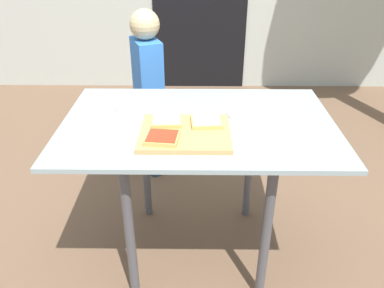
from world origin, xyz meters
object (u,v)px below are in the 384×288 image
object	(u,v)px
cutting_board	(185,133)
plate_white_left	(137,104)
dining_table	(198,140)
plate_white_right	(251,113)
pizza_slice_near_left	(162,138)
pizza_slice_far_right	(207,122)
child_left	(148,84)
pizza_slice_far_left	(167,121)

from	to	relation	value
cutting_board	plate_white_left	distance (m)	0.37
dining_table	plate_white_right	distance (m)	0.27
pizza_slice_near_left	plate_white_left	distance (m)	0.40
pizza_slice_near_left	plate_white_left	world-z (taller)	pizza_slice_near_left
pizza_slice_far_right	child_left	world-z (taller)	child_left
cutting_board	plate_white_right	bearing A→B (deg)	35.40
dining_table	plate_white_right	bearing A→B (deg)	19.09
pizza_slice_far_right	plate_white_right	bearing A→B (deg)	35.32
pizza_slice_far_left	plate_white_left	world-z (taller)	pizza_slice_far_left
pizza_slice_far_left	pizza_slice_far_right	bearing A→B (deg)	-2.51
dining_table	plate_white_right	world-z (taller)	plate_white_right
pizza_slice_far_right	pizza_slice_near_left	world-z (taller)	same
pizza_slice_far_left	pizza_slice_near_left	bearing A→B (deg)	-93.00
plate_white_right	pizza_slice_far_left	bearing A→B (deg)	-159.71
pizza_slice_far_right	pizza_slice_near_left	bearing A→B (deg)	-141.03
cutting_board	plate_white_right	world-z (taller)	cutting_board
plate_white_right	pizza_slice_far_right	bearing A→B (deg)	-144.68
pizza_slice_far_left	pizza_slice_far_right	size ratio (longest dim) A/B	0.99
pizza_slice_far_right	plate_white_right	world-z (taller)	pizza_slice_far_right
pizza_slice_far_right	child_left	xyz separation A→B (m)	(-0.34, 0.82, -0.15)
cutting_board	pizza_slice_far_left	world-z (taller)	pizza_slice_far_left
dining_table	pizza_slice_far_left	distance (m)	0.19
pizza_slice_far_left	cutting_board	bearing A→B (deg)	-42.08
pizza_slice_far_right	dining_table	bearing A→B (deg)	118.93
plate_white_left	pizza_slice_far_right	bearing A→B (deg)	-35.73
plate_white_left	child_left	xyz separation A→B (m)	(-0.02, 0.59, -0.13)
cutting_board	pizza_slice_near_left	world-z (taller)	pizza_slice_near_left
pizza_slice_near_left	plate_white_right	xyz separation A→B (m)	(0.37, 0.28, -0.03)
pizza_slice_far_left	plate_white_left	distance (m)	0.27
cutting_board	plate_white_right	xyz separation A→B (m)	(0.29, 0.20, -0.01)
pizza_slice_near_left	plate_white_right	bearing A→B (deg)	37.05
pizza_slice_far_left	pizza_slice_near_left	size ratio (longest dim) A/B	0.96
pizza_slice_near_left	child_left	xyz separation A→B (m)	(-0.17, 0.96, -0.15)
cutting_board	pizza_slice_far_right	xyz separation A→B (m)	(0.09, 0.06, 0.02)
plate_white_right	plate_white_left	world-z (taller)	same
cutting_board	child_left	xyz separation A→B (m)	(-0.25, 0.88, -0.13)
pizza_slice_far_right	child_left	bearing A→B (deg)	112.44
child_left	cutting_board	bearing A→B (deg)	-74.09
dining_table	plate_white_left	world-z (taller)	plate_white_left
dining_table	cutting_board	xyz separation A→B (m)	(-0.05, -0.12, 0.10)
plate_white_left	plate_white_right	bearing A→B (deg)	-9.59
dining_table	plate_white_left	bearing A→B (deg)	149.43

